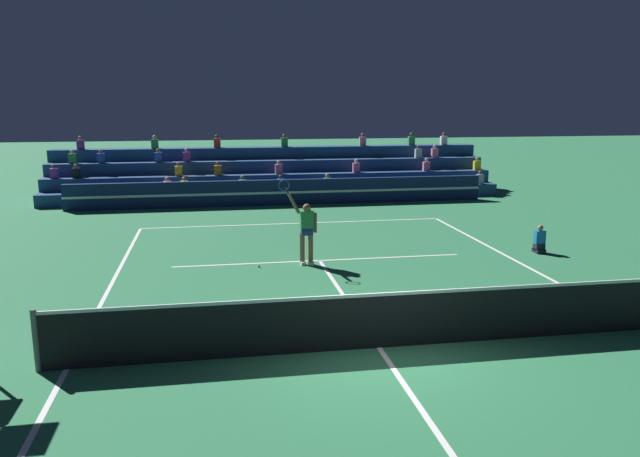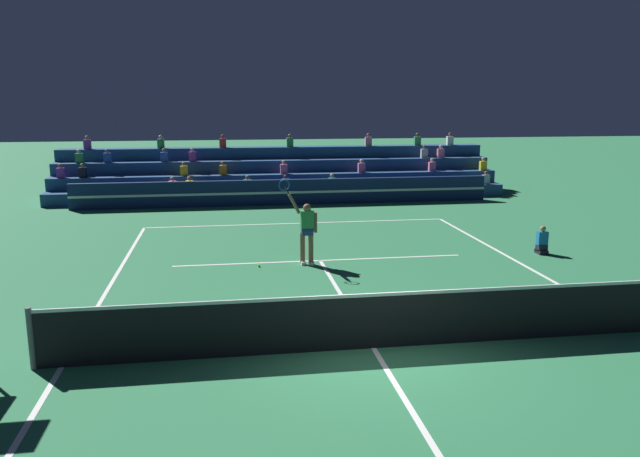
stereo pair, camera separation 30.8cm
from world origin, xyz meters
TOP-DOWN VIEW (x-y plane):
  - ground_plane at (0.00, 0.00)m, footprint 120.00×120.00m
  - court_lines at (0.00, 0.00)m, footprint 11.10×23.90m
  - tennis_net at (0.00, 0.00)m, footprint 12.00×0.10m
  - sponsor_banner_wall at (0.00, 16.10)m, footprint 18.00×0.26m
  - bleacher_stand at (-0.00, 19.27)m, footprint 20.68×3.80m
  - ball_kid_courtside at (6.63, 6.22)m, footprint 0.30×0.36m
  - tennis_player at (-0.44, 6.08)m, footprint 1.12×0.33m
  - tennis_ball at (-1.76, 6.00)m, footprint 0.07×0.07m

SIDE VIEW (x-z plane):
  - ground_plane at x=0.00m, z-range 0.00..0.00m
  - court_lines at x=0.00m, z-range 0.00..0.01m
  - tennis_ball at x=-1.76m, z-range 0.00..0.07m
  - ball_kid_courtside at x=6.63m, z-range -0.09..0.75m
  - tennis_net at x=0.00m, z-range -0.01..1.09m
  - sponsor_banner_wall at x=0.00m, z-range 0.00..1.10m
  - bleacher_stand at x=0.00m, z-range -0.58..2.25m
  - tennis_player at x=-0.44m, z-range -0.24..2.21m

